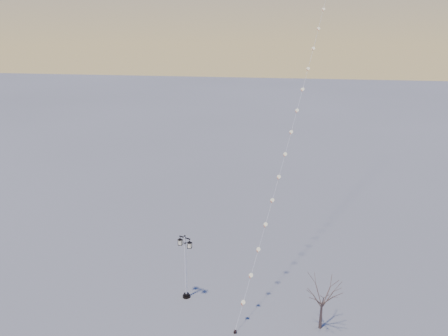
# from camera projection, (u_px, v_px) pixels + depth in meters

# --- Properties ---
(ground) EXTENTS (300.00, 300.00, 0.00)m
(ground) POSITION_uv_depth(u_px,v_px,m) (222.00, 320.00, 35.05)
(ground) COLOR slate
(ground) RESTS_ON ground
(street_lamp) EXTENTS (1.35, 0.89, 5.65)m
(street_lamp) POSITION_uv_depth(u_px,v_px,m) (186.00, 264.00, 37.00)
(street_lamp) COLOR black
(street_lamp) RESTS_ON ground
(bare_tree) EXTENTS (2.36, 2.36, 3.91)m
(bare_tree) POSITION_uv_depth(u_px,v_px,m) (322.00, 296.00, 33.37)
(bare_tree) COLOR brown
(bare_tree) RESTS_ON ground
(kite_train) EXTENTS (11.68, 37.95, 45.68)m
(kite_train) POSITION_uv_depth(u_px,v_px,m) (320.00, 9.00, 43.37)
(kite_train) COLOR black
(kite_train) RESTS_ON ground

